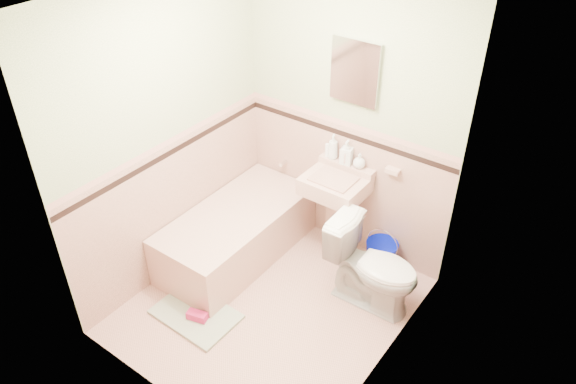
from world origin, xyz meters
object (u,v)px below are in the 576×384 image
Objects in this scene: shoe at (197,316)px; bathtub at (237,235)px; bucket at (381,256)px; soap_bottle_right at (359,161)px; soap_bottle_mid at (347,152)px; sink at (333,217)px; toilet at (374,266)px; soap_bottle_left at (333,147)px; medicine_cabinet at (355,72)px.

bathtub is at bearing 92.84° from shoe.
bucket is 1.73× the size of shoe.
bucket is (1.15, 0.60, -0.08)m from bathtub.
soap_bottle_right is 0.48× the size of bucket.
soap_bottle_mid is 1.83m from shoe.
bucket is 1.67m from shoe.
bathtub reaches higher than shoe.
sink is 1.08× the size of toilet.
soap_bottle_mid reaches higher than sink.
toilet is at bearing -28.99° from sink.
soap_bottle_left is 1.04× the size of soap_bottle_mid.
soap_bottle_left is (-0.15, -0.03, -0.71)m from medicine_cabinet.
sink is 1.45m from shoe.
bucket is at bearing -16.93° from soap_bottle_right.
sink is 0.63m from soap_bottle_left.
soap_bottle_right is (0.12, 0.18, 0.53)m from sink.
shoe is at bearing -71.77° from bathtub.
soap_bottle_left is 1.80m from shoe.
sink reaches higher than shoe.
medicine_cabinet reaches higher than shoe.
shoe is at bearing -104.87° from soap_bottle_mid.
soap_bottle_left is at bearing 170.19° from bucket.
soap_bottle_left is 1.08m from toilet.
soap_bottle_right is at bearing 55.40° from shoe.
soap_bottle_right reaches higher than bathtub.
soap_bottle_mid reaches higher than shoe.
bathtub reaches higher than bucket.
soap_bottle_right is at bearing 0.00° from soap_bottle_left.
medicine_cabinet is 0.71m from soap_bottle_mid.
shoe is (-0.88, -1.42, -0.08)m from bucket.
soap_bottle_left reaches higher than bucket.
soap_bottle_right is 0.88m from bucket.
toilet reaches higher than bucket.
soap_bottle_right reaches higher than toilet.
toilet is at bearing -40.28° from soap_bottle_mid.
bucket reaches higher than shoe.
soap_bottle_left is (-0.15, 0.18, 0.58)m from sink.
soap_bottle_left reaches higher than shoe.
sink is 1.60× the size of medicine_cabinet.
toilet is 4.65× the size of shoe.
toilet is 0.48m from bucket.
shoe is (-0.27, -1.52, -0.93)m from soap_bottle_left.
bathtub is 6.88× the size of soap_bottle_mid.
soap_bottle_right is at bearing 56.82° from sink.
medicine_cabinet reaches higher than toilet.
soap_bottle_right is at bearing 41.67° from bathtub.
soap_bottle_mid is 0.77× the size of bucket.
toilet is at bearing -42.32° from medicine_cabinet.
bathtub is 1.78m from medicine_cabinet.
soap_bottle_mid reaches higher than bucket.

